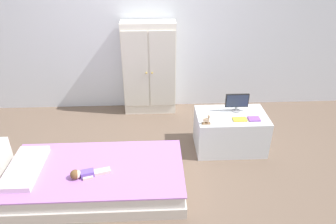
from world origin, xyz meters
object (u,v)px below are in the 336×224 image
(bed, at_px, (97,178))
(book_yellow, at_px, (240,119))
(wardrobe, at_px, (149,69))
(tv_monitor, at_px, (237,101))
(book_purple, at_px, (254,119))
(doll, at_px, (83,174))
(rocking_horse_toy, at_px, (207,120))
(tv_stand, at_px, (230,131))

(bed, relative_size, book_yellow, 11.46)
(bed, height_order, wardrobe, wardrobe)
(bed, height_order, book_yellow, book_yellow)
(tv_monitor, height_order, book_purple, tv_monitor)
(bed, distance_m, wardrobe, 1.88)
(doll, height_order, rocking_horse_toy, rocking_horse_toy)
(tv_monitor, bearing_deg, bed, -154.63)
(wardrobe, bearing_deg, doll, -109.68)
(doll, distance_m, rocking_horse_toy, 1.47)
(rocking_horse_toy, bearing_deg, tv_monitor, 34.68)
(bed, xyz_separation_m, book_purple, (1.79, 0.56, 0.35))
(rocking_horse_toy, height_order, book_purple, rocking_horse_toy)
(rocking_horse_toy, bearing_deg, wardrobe, 118.43)
(bed, relative_size, wardrobe, 1.34)
(wardrobe, height_order, tv_stand, wardrobe)
(tv_monitor, height_order, rocking_horse_toy, tv_monitor)
(book_purple, bearing_deg, tv_monitor, 127.78)
(tv_monitor, height_order, book_yellow, tv_monitor)
(rocking_horse_toy, bearing_deg, bed, -158.12)
(doll, xyz_separation_m, wardrobe, (0.66, 1.84, 0.37))
(rocking_horse_toy, relative_size, book_yellow, 0.75)
(doll, bearing_deg, tv_monitor, 27.52)
(rocking_horse_toy, bearing_deg, book_purple, 6.82)
(doll, xyz_separation_m, book_purple, (1.89, 0.69, 0.17))
(doll, distance_m, book_yellow, 1.86)
(wardrobe, xyz_separation_m, tv_stand, (1.00, -1.03, -0.44))
(bed, bearing_deg, tv_stand, 23.57)
(bed, height_order, tv_monitor, tv_monitor)
(tv_monitor, relative_size, rocking_horse_toy, 2.38)
(tv_monitor, xyz_separation_m, book_purple, (0.16, -0.21, -0.13))
(tv_stand, xyz_separation_m, rocking_horse_toy, (-0.34, -0.19, 0.29))
(bed, bearing_deg, book_purple, 17.31)
(tv_monitor, relative_size, book_purple, 2.10)
(tv_stand, xyz_separation_m, book_yellow, (0.06, -0.12, 0.24))
(tv_monitor, distance_m, rocking_horse_toy, 0.50)
(wardrobe, bearing_deg, book_yellow, -47.35)
(rocking_horse_toy, bearing_deg, book_yellow, 9.68)
(doll, height_order, tv_monitor, tv_monitor)
(tv_monitor, bearing_deg, wardrobe, 138.63)
(tv_stand, distance_m, tv_monitor, 0.39)
(bed, bearing_deg, doll, -128.04)
(rocking_horse_toy, bearing_deg, tv_stand, 29.32)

